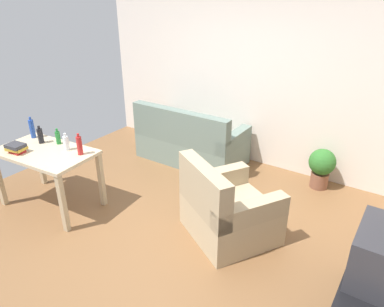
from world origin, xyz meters
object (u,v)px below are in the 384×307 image
object	(u,v)px
tv_stand	(369,300)
book_stack	(16,148)
tv	(383,256)
bottle_dark	(40,136)
couch	(190,143)
bottle_blue	(32,129)
armchair	(226,210)
bottle_red	(79,145)
bottle_clear	(66,143)
bottle_green	(58,137)
desk	(46,159)
potted_plant	(322,166)

from	to	relation	value
tv_stand	book_stack	distance (m)	3.96
tv	bottle_dark	xyz separation A→B (m)	(-3.89, -0.21, 0.16)
couch	bottle_dark	distance (m)	2.20
couch	bottle_blue	world-z (taller)	bottle_blue
tv	tv_stand	bearing A→B (deg)	90.00
armchair	bottle_dark	world-z (taller)	bottle_dark
couch	bottle_blue	xyz separation A→B (m)	(-1.20, -1.85, 0.58)
bottle_red	bottle_clear	bearing A→B (deg)	-178.25
bottle_blue	bottle_green	size ratio (longest dim) A/B	1.39
tv_stand	book_stack	bearing A→B (deg)	97.97
couch	bottle_dark	bearing A→B (deg)	63.10
bottle_clear	bottle_red	size ratio (longest dim) A/B	0.82
tv	armchair	distance (m)	1.62
armchair	book_stack	bearing A→B (deg)	51.37
desk	book_stack	size ratio (longest dim) A/B	5.17
couch	tv	distance (m)	3.41
potted_plant	bottle_green	bearing A→B (deg)	-142.29
bottle_blue	book_stack	bearing A→B (deg)	-57.71
potted_plant	bottle_blue	size ratio (longest dim) A/B	2.01
tv_stand	couch	bearing A→B (deg)	59.86
bottle_blue	bottle_green	xyz separation A→B (m)	(0.44, 0.06, -0.04)
bottle_red	tv_stand	bearing A→B (deg)	2.79
bottle_green	bottle_red	xyz separation A→B (m)	(0.47, -0.06, 0.03)
armchair	book_stack	world-z (taller)	armchair
couch	bottle_clear	world-z (taller)	bottle_clear
tv	potted_plant	distance (m)	2.26
couch	tv_stand	world-z (taller)	couch
bottle_blue	potted_plant	bearing A→B (deg)	34.33
armchair	bottle_red	xyz separation A→B (m)	(-1.68, -0.52, 0.56)
armchair	desk	bearing A→B (deg)	48.42
tv_stand	potted_plant	size ratio (longest dim) A/B	1.93
tv	bottle_clear	distance (m)	3.46
bottle_green	bottle_clear	distance (m)	0.25
bottle_dark	book_stack	xyz separation A→B (m)	(0.01, -0.34, -0.04)
potted_plant	bottle_red	xyz separation A→B (m)	(-2.26, -2.17, 0.55)
bottle_green	book_stack	bearing A→B (deg)	-114.09
potted_plant	bottle_green	world-z (taller)	bottle_green
bottle_green	book_stack	distance (m)	0.49
tv	potted_plant	size ratio (longest dim) A/B	1.05
armchair	book_stack	xyz separation A→B (m)	(-2.36, -0.90, 0.50)
bottle_dark	bottle_blue	bearing A→B (deg)	168.39
couch	bottle_red	size ratio (longest dim) A/B	6.32
bottle_green	tv_stand	bearing A→B (deg)	1.57
bottle_dark	bottle_red	size ratio (longest dim) A/B	0.87
couch	bottle_dark	size ratio (longest dim) A/B	7.31
bottle_blue	bottle_clear	size ratio (longest dim) A/B	1.31
tv	bottle_dark	size ratio (longest dim) A/B	2.64
bottle_clear	bottle_green	bearing A→B (deg)	165.30
potted_plant	bottle_dark	bearing A→B (deg)	-142.96
bottle_clear	bottle_red	bearing A→B (deg)	1.75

